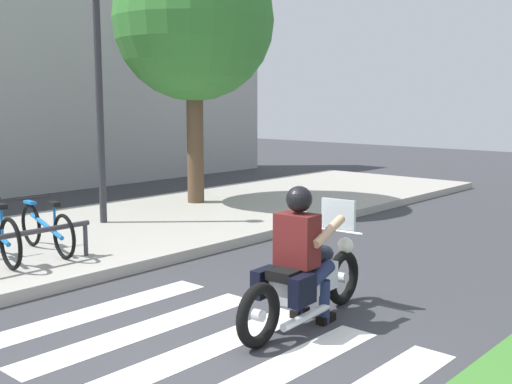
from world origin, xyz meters
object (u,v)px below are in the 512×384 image
object	(u,v)px
rider	(302,246)
bicycle_3	(47,228)
street_lamp	(99,82)
tree_near_rack	(194,21)
motorcycle	(306,280)

from	to	relation	value
rider	bicycle_3	distance (m)	4.16
rider	street_lamp	size ratio (longest dim) A/B	0.34
tree_near_rack	motorcycle	bearing A→B (deg)	-124.09
rider	tree_near_rack	xyz separation A→B (m)	(3.99, 5.78, 2.98)
motorcycle	tree_near_rack	xyz separation A→B (m)	(3.91, 5.78, 3.34)
street_lamp	rider	bearing A→B (deg)	-104.94
rider	street_lamp	distance (m)	5.83
bicycle_3	tree_near_rack	distance (m)	5.71
motorcycle	street_lamp	xyz separation A→B (m)	(1.36, 5.38, 2.09)
rider	street_lamp	xyz separation A→B (m)	(1.44, 5.38, 1.73)
street_lamp	tree_near_rack	size ratio (longest dim) A/B	0.77
motorcycle	rider	world-z (taller)	rider
motorcycle	rider	size ratio (longest dim) A/B	1.52
rider	tree_near_rack	size ratio (longest dim) A/B	0.26
motorcycle	street_lamp	world-z (taller)	street_lamp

